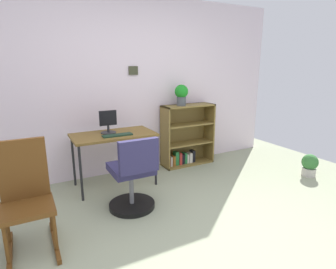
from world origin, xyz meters
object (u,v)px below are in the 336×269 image
at_px(keyboard, 117,135).
at_px(desk, 114,138).
at_px(monitor, 108,123).
at_px(potted_plant_on_shelf, 181,94).
at_px(potted_plant_floor, 310,165).
at_px(bookshelf_low, 186,137).
at_px(office_chair, 133,179).
at_px(rocking_chair, 26,196).

bearing_deg(keyboard, desk, 95.52).
height_order(desk, monitor, monitor).
distance_m(keyboard, potted_plant_on_shelf, 1.27).
distance_m(potted_plant_on_shelf, potted_plant_floor, 2.15).
distance_m(desk, bookshelf_low, 1.33).
xyz_separation_m(office_chair, potted_plant_on_shelf, (1.18, 0.97, 0.78)).
xyz_separation_m(monitor, potted_plant_floor, (2.64, -1.08, -0.68)).
distance_m(keyboard, rocking_chair, 1.33).
height_order(keyboard, rocking_chair, rocking_chair).
bearing_deg(potted_plant_floor, monitor, 157.86).
height_order(monitor, rocking_chair, monitor).
height_order(bookshelf_low, potted_plant_floor, bookshelf_low).
xyz_separation_m(monitor, office_chair, (0.02, -0.79, -0.48)).
relative_size(monitor, potted_plant_on_shelf, 0.94).
xyz_separation_m(rocking_chair, potted_plant_floor, (3.66, -0.13, -0.31)).
xyz_separation_m(desk, potted_plant_floor, (2.60, -1.02, -0.49)).
distance_m(monitor, potted_plant_on_shelf, 1.25).
bearing_deg(rocking_chair, potted_plant_floor, -2.04).
distance_m(desk, office_chair, 0.79).
relative_size(keyboard, potted_plant_on_shelf, 1.18).
bearing_deg(potted_plant_floor, potted_plant_on_shelf, 139.16).
xyz_separation_m(rocking_chair, potted_plant_on_shelf, (2.22, 1.12, 0.67)).
height_order(keyboard, potted_plant_on_shelf, potted_plant_on_shelf).
distance_m(bookshelf_low, potted_plant_floor, 1.88).
distance_m(desk, monitor, 0.21).
distance_m(desk, keyboard, 0.15).
height_order(monitor, office_chair, monitor).
xyz_separation_m(desk, office_chair, (-0.02, -0.73, -0.29)).
bearing_deg(office_chair, rocking_chair, -171.66).
bearing_deg(potted_plant_on_shelf, potted_plant_floor, -40.84).
bearing_deg(potted_plant_on_shelf, keyboard, -162.38).
bearing_deg(rocking_chair, office_chair, 8.34).
xyz_separation_m(keyboard, office_chair, (-0.03, -0.60, -0.35)).
distance_m(monitor, office_chair, 0.93).
distance_m(monitor, keyboard, 0.24).
relative_size(office_chair, potted_plant_on_shelf, 2.70).
height_order(keyboard, office_chair, office_chair).
bearing_deg(rocking_chair, bookshelf_low, 26.73).
height_order(rocking_chair, potted_plant_on_shelf, potted_plant_on_shelf).
relative_size(desk, rocking_chair, 1.09).
distance_m(office_chair, bookshelf_low, 1.66).
relative_size(keyboard, bookshelf_low, 0.38).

